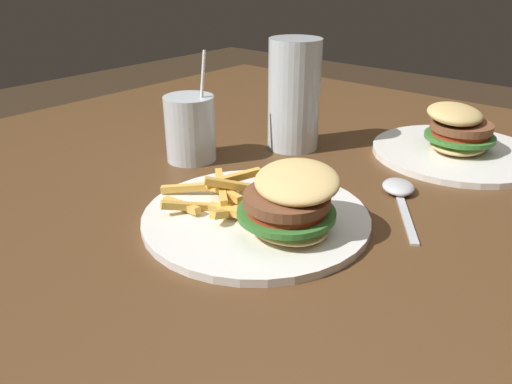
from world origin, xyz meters
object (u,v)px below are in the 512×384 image
(spoon, at_px, (399,190))
(meal_plate_far, at_px, (457,141))
(juice_glass, at_px, (190,130))
(beer_glass, at_px, (294,98))
(meal_plate_near, at_px, (269,209))

(spoon, relative_size, meal_plate_far, 0.59)
(meal_plate_far, bearing_deg, juice_glass, -137.48)
(juice_glass, bearing_deg, meal_plate_far, 42.52)
(juice_glass, bearing_deg, beer_glass, 59.55)
(beer_glass, bearing_deg, meal_plate_near, -59.27)
(juice_glass, distance_m, spoon, 0.33)
(meal_plate_near, distance_m, spoon, 0.20)
(spoon, xyz_separation_m, meal_plate_far, (0.00, 0.20, 0.02))
(meal_plate_near, bearing_deg, juice_glass, 158.15)
(beer_glass, bearing_deg, meal_plate_far, 31.43)
(beer_glass, bearing_deg, juice_glass, -120.45)
(beer_glass, distance_m, meal_plate_far, 0.27)
(beer_glass, relative_size, spoon, 1.14)
(spoon, bearing_deg, beer_glass, 41.96)
(meal_plate_near, xyz_separation_m, juice_glass, (-0.24, 0.09, 0.02))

